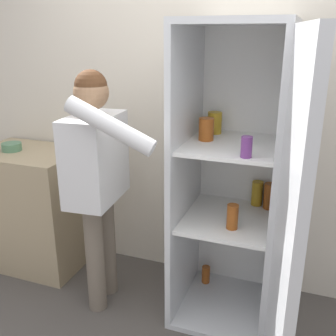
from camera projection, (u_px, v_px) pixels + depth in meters
wall_back at (221, 106)px, 2.60m from camera, size 7.00×0.06×2.55m
refrigerator at (242, 187)px, 2.24m from camera, size 0.74×1.25×1.81m
person at (97, 167)px, 2.40m from camera, size 0.64×0.61×1.54m
counter at (33, 208)px, 3.03m from camera, size 0.77×0.55×0.91m
bowl at (12, 147)px, 2.88m from camera, size 0.14×0.14×0.06m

